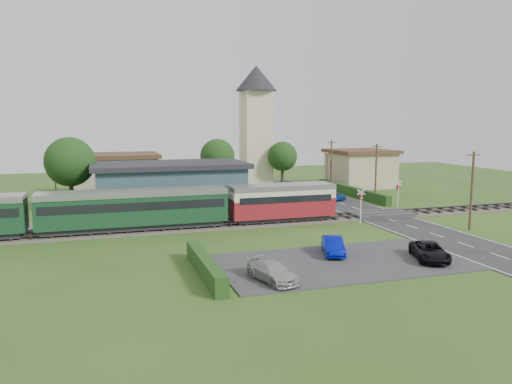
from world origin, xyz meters
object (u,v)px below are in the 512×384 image
object	(u,v)px
house_east	(360,168)
station_building	(170,187)
equipment_hut	(90,209)
crossing_signal_far	(398,191)
crossing_signal_near	(361,201)
car_on_road	(330,196)
house_west	(116,175)
train	(96,210)
car_park_silver	(272,271)
car_park_blue	(333,246)
car_park_dark	(430,251)
church_tower	(256,117)
pedestrian_near	(258,206)
pedestrian_far	(129,213)

from	to	relation	value
house_east	station_building	bearing A→B (deg)	-156.56
equipment_hut	crossing_signal_far	xyz separation A→B (m)	(31.60, -0.81, 0.39)
crossing_signal_near	station_building	bearing A→B (deg)	145.19
equipment_hut	house_east	world-z (taller)	house_east
station_building	car_on_road	xyz separation A→B (m)	(19.37, 1.19, -1.96)
house_west	equipment_hut	bearing A→B (deg)	-98.62
equipment_hut	house_west	xyz separation A→B (m)	(3.00, 19.80, 1.04)
train	car_park_silver	size ratio (longest dim) A/B	10.56
car_park_blue	car_park_dark	world-z (taller)	car_park_blue
train	church_tower	size ratio (longest dim) A/B	2.45
car_park_silver	pedestrian_near	size ratio (longest dim) A/B	2.37
church_tower	car_park_blue	size ratio (longest dim) A/B	4.59
station_building	car_park_silver	bearing A→B (deg)	-84.27
equipment_hut	crossing_signal_near	xyz separation A→B (m)	(24.40, -5.61, 0.39)
equipment_hut	crossing_signal_near	size ratio (longest dim) A/B	0.78
car_park_dark	train	bearing A→B (deg)	165.79
pedestrian_near	pedestrian_far	world-z (taller)	pedestrian_near
equipment_hut	car_park_silver	distance (m)	22.38
car_park_silver	station_building	bearing A→B (deg)	80.58
car_park_blue	car_park_silver	bearing A→B (deg)	-125.91
car_on_road	car_park_dark	size ratio (longest dim) A/B	0.93
station_building	car_park_blue	distance (m)	22.88
equipment_hut	car_park_dark	xyz separation A→B (m)	(22.50, -18.60, -1.06)
crossing_signal_far	pedestrian_far	bearing A→B (deg)	178.93
station_building	car_park_dark	world-z (taller)	station_building
station_building	car_park_dark	size ratio (longest dim) A/B	3.68
train	car_park_silver	distance (m)	19.38
crossing_signal_near	car_park_blue	bearing A→B (deg)	-128.35
station_building	car_park_blue	xyz separation A→B (m)	(8.77, -21.04, -1.98)
pedestrian_near	equipment_hut	bearing A→B (deg)	11.16
house_east	church_tower	bearing A→B (deg)	165.07
equipment_hut	car_on_road	size ratio (longest dim) A/B	0.63
train	house_east	xyz separation A→B (m)	(37.49, 22.00, 0.62)
church_tower	car_on_road	world-z (taller)	church_tower
pedestrian_near	crossing_signal_far	bearing A→B (deg)	-165.95
crossing_signal_far	church_tower	bearing A→B (deg)	110.02
station_building	church_tower	xyz separation A→B (m)	(15.00, 17.01, 7.53)
equipment_hut	car_park_blue	bearing A→B (deg)	-42.27
crossing_signal_near	pedestrian_far	world-z (taller)	crossing_signal_near
house_east	crossing_signal_near	size ratio (longest dim) A/B	2.69
pedestrian_near	car_park_silver	bearing A→B (deg)	88.84
crossing_signal_near	pedestrian_far	bearing A→B (deg)	165.79
car_park_silver	crossing_signal_near	bearing A→B (deg)	30.37
equipment_hut	pedestrian_near	world-z (taller)	equipment_hut
crossing_signal_far	pedestrian_near	world-z (taller)	crossing_signal_far
pedestrian_near	house_east	bearing A→B (deg)	-124.61
car_park_blue	car_park_dark	distance (m)	6.64
house_east	car_on_road	size ratio (longest dim) A/B	2.18
crossing_signal_near	pedestrian_far	size ratio (longest dim) A/B	2.23
house_west	pedestrian_near	size ratio (longest dim) A/B	6.25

